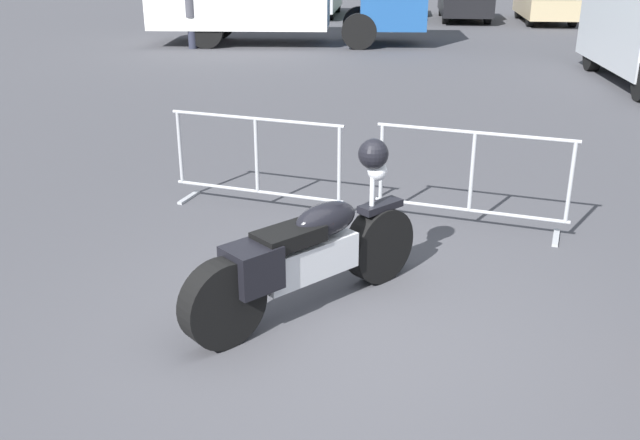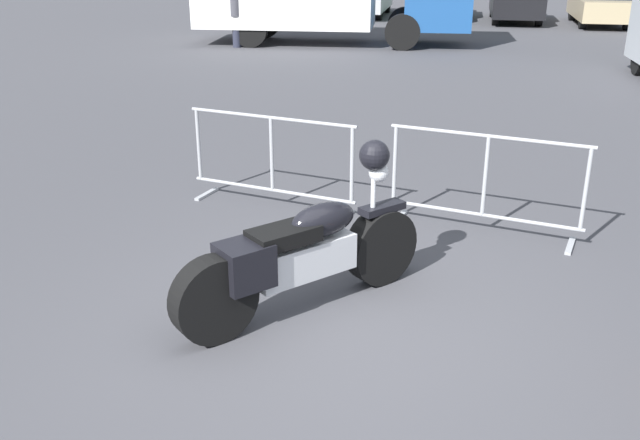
% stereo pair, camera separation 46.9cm
% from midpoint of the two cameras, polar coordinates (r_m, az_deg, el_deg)
% --- Properties ---
extents(ground_plane, '(120.00, 120.00, 0.00)m').
position_cam_midpoint_polar(ground_plane, '(5.64, 3.67, -9.51)').
color(ground_plane, '#424247').
extents(motorcycle, '(1.50, 2.07, 1.34)m').
position_cam_midpoint_polar(motorcycle, '(5.83, 1.01, -2.68)').
color(motorcycle, black).
rests_on(motorcycle, ground).
extents(crowd_barrier_near, '(2.06, 0.62, 1.07)m').
position_cam_midpoint_polar(crowd_barrier_near, '(8.09, -2.21, 4.73)').
color(crowd_barrier_near, '#9EA0A5').
rests_on(crowd_barrier_near, ground).
extents(crowd_barrier_far, '(2.06, 0.62, 1.07)m').
position_cam_midpoint_polar(crowd_barrier_far, '(7.59, 14.79, 2.84)').
color(crowd_barrier_far, '#9EA0A5').
rests_on(crowd_barrier_far, ground).
extents(parked_car_black, '(2.33, 4.48, 1.45)m').
position_cam_midpoint_polar(parked_car_black, '(27.83, 15.91, 16.53)').
color(parked_car_black, black).
rests_on(parked_car_black, ground).
extents(parked_car_tan, '(2.25, 4.33, 1.40)m').
position_cam_midpoint_polar(parked_car_tan, '(27.62, 22.01, 15.73)').
color(parked_car_tan, tan).
rests_on(parked_car_tan, ground).
extents(pedestrian, '(0.42, 0.42, 1.69)m').
position_cam_midpoint_polar(pedestrian, '(20.57, -6.07, 16.12)').
color(pedestrian, '#262838').
rests_on(pedestrian, ground).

